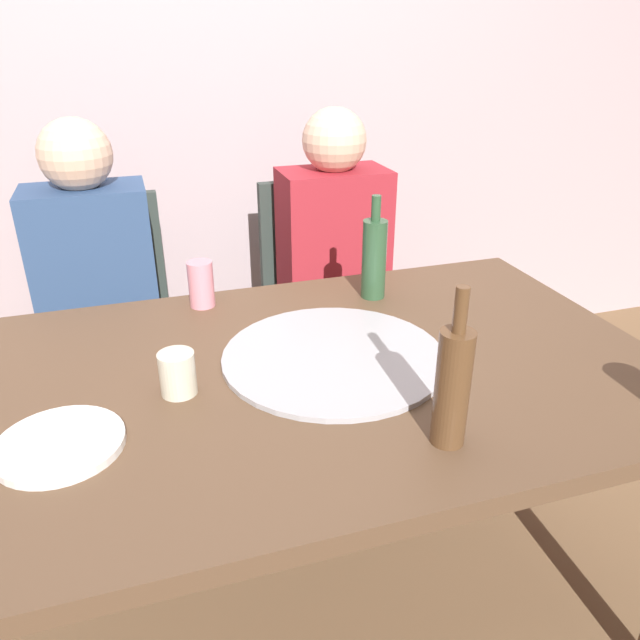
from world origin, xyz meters
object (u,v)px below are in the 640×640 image
Objects in this scene: beer_bottle at (453,385)px; pizza_tray at (334,357)px; plate_stack at (60,444)px; chair_left at (104,319)px; wine_bottle at (374,257)px; chair_right at (328,290)px; tumbler_far at (178,373)px; guest_in_sweater at (98,301)px; dining_table at (282,399)px; guest_in_beanie at (342,272)px; soda_can at (201,284)px.

pizza_tray is at bearing 105.62° from beer_bottle.
chair_left reaches higher than plate_stack.
chair_right is (0.06, 0.56, -0.33)m from wine_bottle.
wine_bottle is 3.12× the size of tumbler_far.
pizza_tray is at bearing 72.36° from chair_right.
pizza_tray is at bearing 126.02° from guest_in_sweater.
pizza_tray is at bearing -125.77° from wine_bottle.
chair_left reaches higher than pizza_tray.
plate_stack is at bearing 87.06° from guest_in_sweater.
plate_stack is at bearing -162.72° from dining_table.
guest_in_beanie is (0.27, 0.71, -0.10)m from pizza_tray.
beer_bottle is 0.69m from plate_stack.
chair_left is 0.77× the size of guest_in_sweater.
guest_in_sweater reaches higher than plate_stack.
pizza_tray is 0.88m from guest_in_sweater.
tumbler_far is 0.73× the size of soda_can.
chair_left is (0.04, 1.01, -0.23)m from plate_stack.
wine_bottle reaches higher than tumbler_far.
wine_bottle reaches higher than dining_table.
tumbler_far is at bearing 55.54° from chair_right.
soda_can is at bearing 32.96° from guest_in_beanie.
soda_can is at bearing 58.69° from plate_stack.
guest_in_sweater is (-0.39, 0.73, -0.02)m from dining_table.
guest_in_beanie reaches higher than beer_bottle.
wine_bottle reaches higher than chair_right.
guest_in_beanie is (0.06, 0.41, -0.20)m from wine_bottle.
beer_bottle is at bearing 116.94° from chair_left.
chair_right is (0.18, 1.20, -0.33)m from beer_bottle.
guest_in_sweater is 0.79m from guest_in_beanie.
chair_right reaches higher than soda_can.
beer_bottle is 1.39m from chair_left.
wine_bottle is 0.86m from guest_in_sweater.
dining_table is at bearing -137.04° from wine_bottle.
dining_table is 6.02× the size of wine_bottle.
chair_right is 0.77× the size of guest_in_sweater.
guest_in_beanie is (0.18, 1.05, -0.21)m from beer_bottle.
pizza_tray is 1.03m from chair_left.
beer_bottle is 0.25× the size of guest_in_sweater.
dining_table is at bearing 118.23° from guest_in_sweater.
chair_left is 1.00× the size of chair_right.
beer_bottle reaches higher than chair_left.
chair_left is at bearing 101.03° from tumbler_far.
soda_can is 0.14× the size of chair_left.
chair_right is (0.51, 0.48, -0.28)m from soda_can.
tumbler_far is at bearing 28.46° from plate_stack.
pizza_tray is at bearing 15.35° from plate_stack.
soda_can is at bearing 120.10° from chair_left.
guest_in_sweater is at bearing 10.87° from chair_right.
plate_stack is 1.20m from guest_in_beanie.
plate_stack is (-0.65, 0.19, -0.11)m from beer_bottle.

